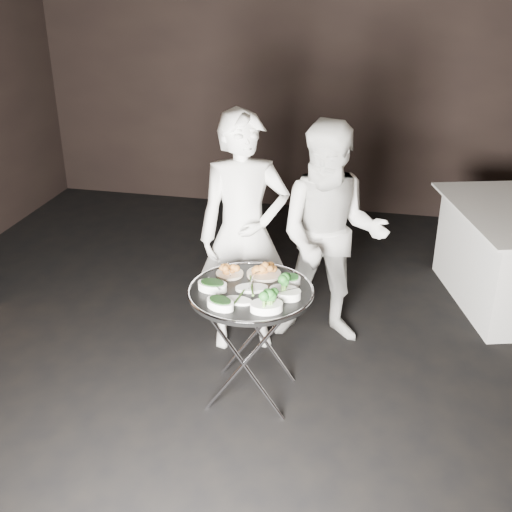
% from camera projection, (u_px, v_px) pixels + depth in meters
% --- Properties ---
extents(floor, '(6.00, 7.00, 0.05)m').
position_uv_depth(floor, '(230.00, 390.00, 4.35)').
color(floor, black).
rests_on(floor, ground).
extents(wall_back, '(6.00, 0.05, 3.00)m').
position_uv_depth(wall_back, '(310.00, 74.00, 6.81)').
color(wall_back, black).
rests_on(wall_back, floor).
extents(tray_stand, '(0.52, 0.44, 0.77)m').
position_uv_depth(tray_stand, '(251.00, 339.00, 4.08)').
color(tray_stand, silver).
rests_on(tray_stand, floor).
extents(serving_tray, '(0.78, 0.78, 0.04)m').
position_uv_depth(serving_tray, '(251.00, 292.00, 3.94)').
color(serving_tray, black).
rests_on(serving_tray, tray_stand).
extents(potato_plate_a, '(0.18, 0.18, 0.06)m').
position_uv_depth(potato_plate_a, '(230.00, 271.00, 4.11)').
color(potato_plate_a, beige).
rests_on(potato_plate_a, serving_tray).
extents(potato_plate_b, '(0.23, 0.23, 0.08)m').
position_uv_depth(potato_plate_b, '(264.00, 270.00, 4.10)').
color(potato_plate_b, beige).
rests_on(potato_plate_b, serving_tray).
extents(greens_bowl, '(0.12, 0.12, 0.07)m').
position_uv_depth(greens_bowl, '(291.00, 279.00, 4.00)').
color(greens_bowl, white).
rests_on(greens_bowl, serving_tray).
extents(asparagus_plate_a, '(0.22, 0.16, 0.04)m').
position_uv_depth(asparagus_plate_a, '(252.00, 287.00, 3.93)').
color(asparagus_plate_a, white).
rests_on(asparagus_plate_a, serving_tray).
extents(asparagus_plate_b, '(0.18, 0.11, 0.03)m').
position_uv_depth(asparagus_plate_b, '(238.00, 300.00, 3.79)').
color(asparagus_plate_b, white).
rests_on(asparagus_plate_b, serving_tray).
extents(spinach_bowl_a, '(0.20, 0.14, 0.08)m').
position_uv_depth(spinach_bowl_a, '(212.00, 285.00, 3.92)').
color(spinach_bowl_a, white).
rests_on(spinach_bowl_a, serving_tray).
extents(spinach_bowl_b, '(0.21, 0.17, 0.07)m').
position_uv_depth(spinach_bowl_b, '(220.00, 302.00, 3.73)').
color(spinach_bowl_b, white).
rests_on(spinach_bowl_b, serving_tray).
extents(broccoli_bowl_a, '(0.22, 0.18, 0.08)m').
position_uv_depth(broccoli_bowl_a, '(285.00, 291.00, 3.84)').
color(broccoli_bowl_a, white).
rests_on(broccoli_bowl_a, serving_tray).
extents(broccoli_bowl_b, '(0.22, 0.19, 0.08)m').
position_uv_depth(broccoli_bowl_b, '(266.00, 305.00, 3.70)').
color(broccoli_bowl_b, white).
rests_on(broccoli_bowl_b, serving_tray).
extents(serving_utensils, '(0.57, 0.41, 0.01)m').
position_uv_depth(serving_utensils, '(256.00, 279.00, 3.97)').
color(serving_utensils, silver).
rests_on(serving_utensils, serving_tray).
extents(waiter_left, '(0.74, 0.61, 1.75)m').
position_uv_depth(waiter_left, '(244.00, 234.00, 4.49)').
color(waiter_left, silver).
rests_on(waiter_left, floor).
extents(waiter_right, '(0.86, 0.69, 1.67)m').
position_uv_depth(waiter_right, '(331.00, 236.00, 4.56)').
color(waiter_right, silver).
rests_on(waiter_right, floor).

